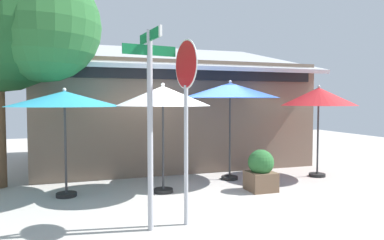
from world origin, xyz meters
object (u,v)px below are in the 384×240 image
Objects in this scene: patio_umbrella_teal_left at (65,100)px; patio_umbrella_royal_blue_right at (230,91)px; patio_umbrella_ivory_center at (163,97)px; patio_umbrella_crimson_far_right at (319,97)px; stop_sign at (186,95)px; sidewalk_planter at (261,171)px; shade_tree at (6,13)px; street_sign_post at (150,109)px.

patio_umbrella_teal_left is 4.11m from patio_umbrella_royal_blue_right.
patio_umbrella_crimson_far_right is at bearing 4.13° from patio_umbrella_ivory_center.
stop_sign reaches higher than patio_umbrella_teal_left.
stop_sign reaches higher than sidewalk_planter.
stop_sign reaches higher than patio_umbrella_royal_blue_right.
patio_umbrella_royal_blue_right is 0.43× the size of shade_tree.
patio_umbrella_ivory_center is at bearing -175.87° from patio_umbrella_crimson_far_right.
patio_umbrella_teal_left is 0.91× the size of patio_umbrella_royal_blue_right.
patio_umbrella_teal_left is 0.96× the size of patio_umbrella_ivory_center.
patio_umbrella_teal_left is 2.12m from patio_umbrella_ivory_center.
stop_sign is 1.23× the size of patio_umbrella_crimson_far_right.
stop_sign is 1.24× the size of patio_umbrella_ivory_center.
patio_umbrella_teal_left is 2.49× the size of sidewalk_planter.
shade_tree is at bearing 155.38° from patio_umbrella_ivory_center.
patio_umbrella_crimson_far_right is 8.16m from shade_tree.
patio_umbrella_ivory_center is at bearing 86.98° from stop_sign.
sidewalk_planter is at bearing -20.70° from shade_tree.
patio_umbrella_royal_blue_right is 1.04× the size of patio_umbrella_crimson_far_right.
street_sign_post is 2.87m from patio_umbrella_teal_left.
patio_umbrella_teal_left is at bearing -179.95° from patio_umbrella_crimson_far_right.
patio_umbrella_crimson_far_right is at bearing -9.78° from patio_umbrella_royal_blue_right.
patio_umbrella_teal_left is at bearing 171.43° from patio_umbrella_ivory_center.
stop_sign reaches higher than patio_umbrella_crimson_far_right.
sidewalk_planter is (0.20, -1.30, -1.88)m from patio_umbrella_royal_blue_right.
street_sign_post reaches higher than patio_umbrella_ivory_center.
patio_umbrella_crimson_far_right reaches higher than patio_umbrella_teal_left.
patio_umbrella_royal_blue_right is 2.29m from sidewalk_planter.
patio_umbrella_royal_blue_right is 2.50m from patio_umbrella_crimson_far_right.
street_sign_post is 1.28× the size of patio_umbrella_ivory_center.
patio_umbrella_ivory_center reaches higher than patio_umbrella_teal_left.
shade_tree reaches higher than patio_umbrella_teal_left.
patio_umbrella_royal_blue_right reaches higher than patio_umbrella_crimson_far_right.
stop_sign is at bearing -126.02° from patio_umbrella_royal_blue_right.
patio_umbrella_royal_blue_right is at bearing 98.92° from sidewalk_planter.
street_sign_post is at bearing -150.53° from sidewalk_planter.
patio_umbrella_teal_left is 0.39× the size of shade_tree.
shade_tree is 7.00m from sidewalk_planter.
stop_sign is 3.16m from patio_umbrella_teal_left.
patio_umbrella_teal_left is (-1.37, 2.52, 0.16)m from street_sign_post.
patio_umbrella_ivory_center is (0.73, 2.20, 0.23)m from street_sign_post.
patio_umbrella_ivory_center is 4.45m from patio_umbrella_crimson_far_right.
patio_umbrella_royal_blue_right is 2.74× the size of sidewalk_planter.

